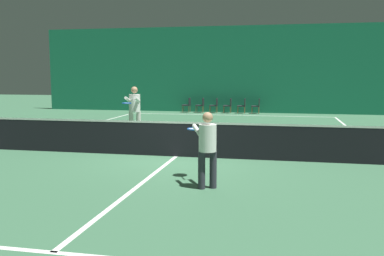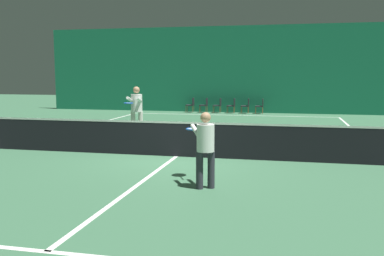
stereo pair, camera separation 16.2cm
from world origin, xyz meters
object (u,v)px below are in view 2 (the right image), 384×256
Objects in this scene: courtside_chair_0 at (191,104)px; courtside_chair_2 at (218,104)px; courtside_chair_5 at (261,105)px; player_far at (136,107)px; tennis_net at (176,138)px; courtside_chair_1 at (205,104)px; courtside_chair_3 at (232,105)px; player_near at (205,144)px; courtside_chair_4 at (246,105)px.

courtside_chair_0 and courtside_chair_2 have the same top height.
player_far is at bearing -21.56° from courtside_chair_5.
tennis_net is at bearing 4.22° from courtside_chair_2.
courtside_chair_3 is (1.60, 0.00, 0.00)m from courtside_chair_1.
player_near reaches higher than courtside_chair_2.
courtside_chair_0 is 1.60m from courtside_chair_2.
courtside_chair_2 is 2.39m from courtside_chair_5.
courtside_chair_5 is at bearing 153.78° from player_far.
player_far reaches higher than player_near.
tennis_net reaches higher than courtside_chair_0.
courtside_chair_4 is (3.19, 0.00, 0.00)m from courtside_chair_0.
courtside_chair_2 is at bearing 90.00° from courtside_chair_0.
courtside_chair_0 is (-2.56, 13.13, -0.03)m from tennis_net.
courtside_chair_5 is at bearing 90.00° from courtside_chair_4.
player_near is at bearing 5.43° from courtside_chair_3.
player_near reaches higher than courtside_chair_3.
courtside_chair_3 is 1.00× the size of courtside_chair_4.
courtside_chair_3 is at bearing 162.40° from player_far.
courtside_chair_3 is 1.60m from courtside_chair_5.
courtside_chair_5 is (0.80, 0.00, 0.00)m from courtside_chair_4.
courtside_chair_4 is at bearing -24.29° from player_near.
player_near is at bearing -65.44° from tennis_net.
courtside_chair_1 and courtside_chair_4 have the same top height.
tennis_net is 14.29× the size of courtside_chair_2.
courtside_chair_4 is (2.39, 0.00, 0.00)m from courtside_chair_1.
tennis_net is 13.14m from courtside_chair_4.
courtside_chair_1 is 1.00× the size of courtside_chair_4.
player_far is at bearing 1.03° from courtside_chair_0.
courtside_chair_1 is 1.60m from courtside_chair_3.
courtside_chair_1 is at bearing -90.00° from courtside_chair_4.
courtside_chair_3 is (0.80, 0.00, 0.00)m from courtside_chair_2.
player_near is (1.36, -2.97, 0.36)m from tennis_net.
courtside_chair_1 is 1.00× the size of courtside_chair_3.
courtside_chair_1 is (-3.13, 16.10, -0.39)m from player_near.
player_far reaches higher than courtside_chair_2.
tennis_net is 13.25m from courtside_chair_1.
courtside_chair_4 is (-0.73, 16.10, -0.39)m from player_near.
courtside_chair_2 is 1.00× the size of courtside_chair_5.
courtside_chair_1 is 1.00× the size of courtside_chair_2.
player_far is at bearing 124.58° from tennis_net.
courtside_chair_4 is at bearing 90.00° from courtside_chair_2.
courtside_chair_1 is at bearing -15.91° from player_near.
player_far is at bearing -8.38° from courtside_chair_2.
player_near reaches higher than courtside_chair_4.
courtside_chair_4 is 1.00× the size of courtside_chair_5.
player_near is at bearing 25.55° from player_far.
player_near is 0.84× the size of player_far.
courtside_chair_0 is at bearing 176.37° from player_far.
tennis_net reaches higher than courtside_chair_3.
courtside_chair_2 is 1.60m from courtside_chair_4.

